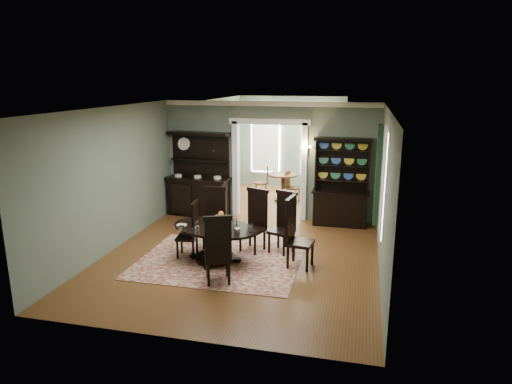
% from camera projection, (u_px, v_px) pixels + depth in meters
% --- Properties ---
extents(room, '(5.51, 6.01, 3.01)m').
position_uv_depth(room, '(239.00, 183.00, 8.88)').
color(room, brown).
rests_on(room, ground).
extents(parlor, '(3.51, 3.50, 3.01)m').
position_uv_depth(parlor, '(286.00, 146.00, 14.08)').
color(parlor, brown).
rests_on(parlor, ground).
extents(doorway_trim, '(2.08, 0.25, 2.57)m').
position_uv_depth(doorway_trim, '(270.00, 156.00, 11.66)').
color(doorway_trim, white).
rests_on(doorway_trim, floor).
extents(right_window, '(0.15, 1.47, 2.12)m').
position_uv_depth(right_window, '(380.00, 179.00, 9.11)').
color(right_window, white).
rests_on(right_window, wall_right).
extents(wall_sconce, '(0.27, 0.21, 0.21)m').
position_uv_depth(wall_sconce, '(306.00, 148.00, 11.24)').
color(wall_sconce, '#BC7532').
rests_on(wall_sconce, back_wall_right).
extents(rug, '(3.19, 2.55, 0.01)m').
position_uv_depth(rug, '(219.00, 261.00, 9.11)').
color(rug, maroon).
rests_on(rug, floor).
extents(dining_table, '(2.07, 2.07, 0.71)m').
position_uv_depth(dining_table, '(215.00, 237.00, 9.04)').
color(dining_table, black).
rests_on(dining_table, rug).
extents(centerpiece, '(1.60, 1.03, 0.26)m').
position_uv_depth(centerpiece, '(220.00, 222.00, 9.02)').
color(centerpiece, silver).
rests_on(centerpiece, dining_table).
extents(chair_far_left, '(0.52, 0.50, 1.30)m').
position_uv_depth(chair_far_left, '(215.00, 215.00, 9.83)').
color(chair_far_left, black).
rests_on(chair_far_left, rug).
extents(chair_far_mid, '(0.61, 0.60, 1.32)m').
position_uv_depth(chair_far_mid, '(255.00, 218.00, 9.59)').
color(chair_far_mid, black).
rests_on(chair_far_mid, rug).
extents(chair_far_right, '(0.61, 0.60, 1.29)m').
position_uv_depth(chair_far_right, '(284.00, 220.00, 9.51)').
color(chair_far_right, black).
rests_on(chair_far_right, rug).
extents(chair_end_left, '(0.46, 0.48, 1.17)m').
position_uv_depth(chair_end_left, '(191.00, 228.00, 9.20)').
color(chair_end_left, black).
rests_on(chair_end_left, rug).
extents(chair_end_right, '(0.55, 0.57, 1.38)m').
position_uv_depth(chair_end_right, '(295.00, 231.00, 8.72)').
color(chair_end_right, black).
rests_on(chair_end_right, rug).
extents(chair_near, '(0.62, 0.60, 1.30)m').
position_uv_depth(chair_near, '(218.00, 248.00, 7.93)').
color(chair_near, black).
rests_on(chair_near, rug).
extents(sideboard, '(1.73, 0.75, 2.21)m').
position_uv_depth(sideboard, '(199.00, 187.00, 12.04)').
color(sideboard, black).
rests_on(sideboard, floor).
extents(welsh_dresser, '(1.39, 0.51, 2.17)m').
position_uv_depth(welsh_dresser, '(341.00, 194.00, 11.23)').
color(welsh_dresser, black).
rests_on(welsh_dresser, floor).
extents(parlor_table, '(0.89, 0.89, 0.82)m').
position_uv_depth(parlor_table, '(283.00, 183.00, 13.46)').
color(parlor_table, '#583319').
rests_on(parlor_table, parlor_floor).
extents(parlor_chair_left, '(0.46, 0.45, 1.01)m').
position_uv_depth(parlor_chair_left, '(263.00, 181.00, 13.77)').
color(parlor_chair_left, '#583319').
rests_on(parlor_chair_left, parlor_floor).
extents(parlor_chair_right, '(0.43, 0.42, 0.94)m').
position_uv_depth(parlor_chair_right, '(291.00, 186.00, 13.32)').
color(parlor_chair_right, '#583319').
rests_on(parlor_chair_right, parlor_floor).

